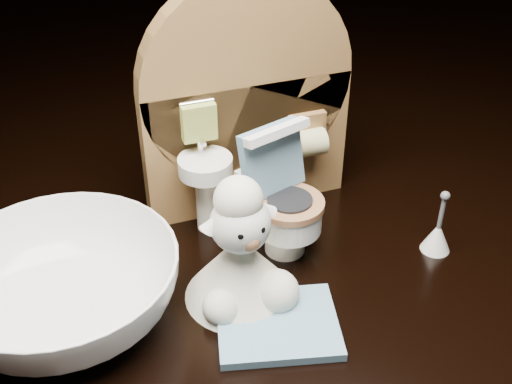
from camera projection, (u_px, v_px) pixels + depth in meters
backdrop_panel at (246, 113)px, 0.39m from camera, size 0.13×0.05×0.15m
toy_toilet at (278, 204)px, 0.37m from camera, size 0.05×0.05×0.08m
bath_mat at (278, 325)px, 0.33m from camera, size 0.07×0.06×0.00m
toilet_brush at (437, 235)px, 0.38m from camera, size 0.02×0.02×0.04m
plush_lamb at (241, 259)px, 0.33m from camera, size 0.06×0.06×0.08m
ceramic_bowl at (64, 288)px, 0.33m from camera, size 0.13×0.13×0.04m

